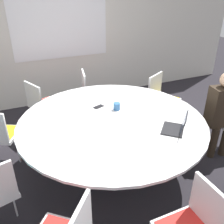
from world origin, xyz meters
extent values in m
plane|color=black|center=(0.00, 0.00, 0.00)|extent=(16.00, 16.00, 0.00)
cube|color=silver|center=(0.00, 2.42, 1.35)|extent=(8.00, 0.06, 2.70)
cube|color=white|center=(0.00, 2.38, 1.55)|extent=(1.80, 0.01, 1.30)
cylinder|color=#333333|center=(0.00, 0.00, 0.01)|extent=(0.56, 0.56, 0.02)
cylinder|color=#333333|center=(0.00, 0.00, 0.37)|extent=(0.19, 0.19, 0.70)
cylinder|color=white|center=(0.00, 0.00, 0.73)|extent=(2.26, 2.26, 0.03)
cylinder|color=silver|center=(1.56, -0.27, 0.21)|extent=(0.02, 0.02, 0.43)
cube|color=white|center=(1.28, 0.72, 0.45)|extent=(0.59, 0.58, 0.04)
cube|color=gold|center=(1.28, 0.72, 0.47)|extent=(0.52, 0.51, 0.01)
cube|color=white|center=(1.18, 0.89, 0.67)|extent=(0.38, 0.23, 0.40)
cylinder|color=silver|center=(1.43, 0.81, 0.21)|extent=(0.02, 0.02, 0.43)
cylinder|color=silver|center=(1.12, 0.63, 0.21)|extent=(0.02, 0.02, 0.43)
cube|color=white|center=(0.30, 1.43, 0.45)|extent=(0.50, 0.52, 0.04)
cube|color=#E04C1E|center=(0.30, 1.43, 0.47)|extent=(0.44, 0.46, 0.01)
cube|color=white|center=(0.11, 1.47, 0.67)|extent=(0.12, 0.42, 0.40)
cylinder|color=silver|center=(0.34, 1.61, 0.21)|extent=(0.02, 0.02, 0.43)
cylinder|color=silver|center=(0.27, 1.26, 0.21)|extent=(0.02, 0.02, 0.43)
cube|color=white|center=(-0.58, 1.34, 0.45)|extent=(0.56, 0.57, 0.04)
cube|color=red|center=(-0.58, 1.34, 0.47)|extent=(0.49, 0.50, 0.01)
cube|color=white|center=(-0.76, 1.27, 0.67)|extent=(0.19, 0.40, 0.40)
cylinder|color=silver|center=(-0.65, 1.51, 0.21)|extent=(0.02, 0.02, 0.43)
cylinder|color=silver|center=(-0.51, 1.18, 0.21)|extent=(0.02, 0.02, 0.43)
cube|color=white|center=(-1.28, 0.70, 0.45)|extent=(0.59, 0.58, 0.04)
cube|color=gold|center=(-1.28, 0.70, 0.47)|extent=(0.52, 0.51, 0.01)
cylinder|color=silver|center=(-1.12, 0.62, 0.21)|extent=(0.02, 0.02, 0.43)
cylinder|color=silver|center=(-1.24, -0.31, 0.21)|extent=(0.02, 0.02, 0.43)
cube|color=white|center=(0.21, -1.46, 0.67)|extent=(0.03, 0.42, 0.40)
cylinder|color=#2D2319|center=(1.57, -0.37, 0.23)|extent=(0.10, 0.10, 0.47)
cylinder|color=#2D2319|center=(1.40, -0.34, 0.23)|extent=(0.10, 0.10, 0.47)
cube|color=#2D2319|center=(1.50, -0.26, 0.74)|extent=(0.39, 0.28, 0.55)
cube|color=#232326|center=(0.53, -0.50, 0.76)|extent=(0.37, 0.37, 0.02)
cube|color=#232326|center=(0.61, -0.57, 0.86)|extent=(0.23, 0.24, 0.20)
cube|color=black|center=(0.61, -0.57, 0.86)|extent=(0.20, 0.22, 0.17)
cylinder|color=#33669E|center=(0.16, 0.21, 0.79)|extent=(0.09, 0.09, 0.09)
cube|color=black|center=(-0.03, 0.38, 0.75)|extent=(0.16, 0.11, 0.01)
camera|label=1|loc=(-1.05, -2.41, 2.24)|focal=40.00mm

